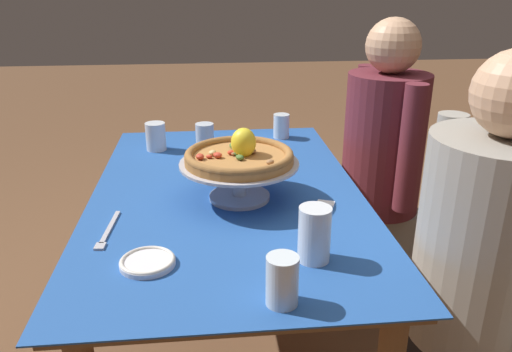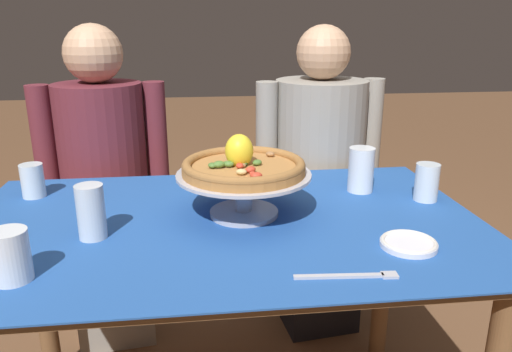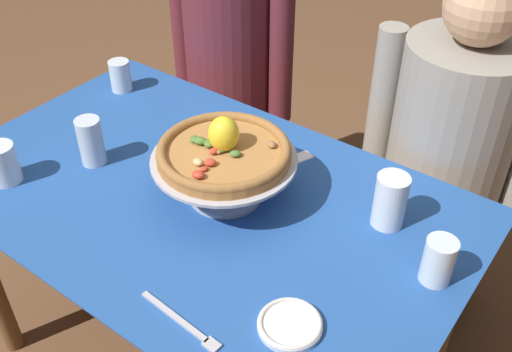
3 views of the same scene
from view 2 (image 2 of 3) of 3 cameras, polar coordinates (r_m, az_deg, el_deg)
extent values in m
cylinder|color=brown|center=(1.79, -23.61, -12.69)|extent=(0.06, 0.06, 0.69)
cylinder|color=brown|center=(1.82, 14.63, -11.08)|extent=(0.06, 0.06, 0.69)
cube|color=brown|center=(1.26, -3.85, -5.94)|extent=(1.28, 0.78, 0.02)
cube|color=#23519E|center=(1.25, -3.86, -5.33)|extent=(1.32, 0.82, 0.00)
cylinder|color=#B7B7C1|center=(1.28, -1.40, -4.28)|extent=(0.18, 0.18, 0.01)
cylinder|color=#B7B7C1|center=(1.27, -1.42, -2.04)|extent=(0.04, 0.04, 0.09)
cylinder|color=#B7B7C1|center=(1.25, -1.44, 0.17)|extent=(0.35, 0.35, 0.01)
cylinder|color=#AD753D|center=(1.25, -1.44, 0.77)|extent=(0.31, 0.31, 0.02)
torus|color=olive|center=(1.24, -1.45, 1.37)|extent=(0.31, 0.31, 0.02)
ellipsoid|color=#C63D28|center=(1.16, -0.41, 0.29)|extent=(0.02, 0.02, 0.01)
ellipsoid|color=#4C7533|center=(1.24, -1.39, 1.48)|extent=(0.03, 0.03, 0.01)
ellipsoid|color=#996B42|center=(1.23, -1.60, 1.26)|extent=(0.02, 0.02, 0.01)
ellipsoid|color=#C63D28|center=(1.14, 0.02, 0.06)|extent=(0.03, 0.03, 0.02)
ellipsoid|color=#996B42|center=(1.27, -1.64, 1.82)|extent=(0.03, 0.03, 0.01)
ellipsoid|color=#996B42|center=(1.33, 1.65, 2.59)|extent=(0.03, 0.03, 0.01)
ellipsoid|color=#C63D28|center=(1.22, -1.92, 1.22)|extent=(0.02, 0.02, 0.01)
ellipsoid|color=tan|center=(1.27, -2.76, 1.98)|extent=(0.04, 0.04, 0.02)
ellipsoid|color=#4C7533|center=(1.23, -3.24, 1.42)|extent=(0.04, 0.03, 0.02)
ellipsoid|color=#4C7533|center=(1.24, -1.46, 1.49)|extent=(0.02, 0.03, 0.01)
ellipsoid|color=#4C7533|center=(1.22, -5.14, 1.25)|extent=(0.03, 0.03, 0.01)
ellipsoid|color=tan|center=(1.17, -1.72, 0.49)|extent=(0.03, 0.03, 0.01)
ellipsoid|color=#C63D28|center=(1.18, -0.64, 0.76)|extent=(0.04, 0.04, 0.02)
ellipsoid|color=#4C7533|center=(1.24, 0.14, 1.59)|extent=(0.03, 0.03, 0.01)
ellipsoid|color=#4C7533|center=(1.23, -4.35, 1.37)|extent=(0.04, 0.03, 0.02)
ellipsoid|color=#996B42|center=(1.28, -2.39, 2.00)|extent=(0.03, 0.03, 0.01)
ellipsoid|color=yellow|center=(1.25, -1.97, 2.96)|extent=(0.09, 0.09, 0.09)
cylinder|color=white|center=(1.48, 12.16, 0.73)|extent=(0.08, 0.08, 0.13)
cylinder|color=silver|center=(1.49, 12.08, -0.48)|extent=(0.07, 0.07, 0.07)
cylinder|color=white|center=(1.07, -26.77, -8.32)|extent=(0.08, 0.08, 0.10)
cylinder|color=silver|center=(1.08, -26.56, -9.64)|extent=(0.07, 0.07, 0.05)
cylinder|color=silver|center=(1.19, -18.71, -3.98)|extent=(0.07, 0.07, 0.13)
cylinder|color=silver|center=(1.20, -18.63, -4.71)|extent=(0.06, 0.06, 0.10)
cylinder|color=silver|center=(1.54, -24.63, -0.49)|extent=(0.06, 0.06, 0.10)
cylinder|color=silver|center=(1.55, -24.54, -1.19)|extent=(0.06, 0.06, 0.06)
cylinder|color=silver|center=(1.45, 19.31, -0.69)|extent=(0.07, 0.07, 0.11)
cylinder|color=silver|center=(1.46, 19.25, -1.27)|extent=(0.06, 0.06, 0.07)
cylinder|color=white|center=(1.16, 17.38, -7.62)|extent=(0.13, 0.13, 0.01)
torus|color=silver|center=(1.16, 17.41, -7.36)|extent=(0.13, 0.13, 0.01)
cube|color=#B7B7C1|center=(1.00, 9.63, -11.46)|extent=(0.18, 0.03, 0.01)
cube|color=#B7B7C1|center=(1.03, 15.32, -11.09)|extent=(0.03, 0.03, 0.01)
cube|color=white|center=(1.52, 0.19, -0.87)|extent=(0.05, 0.06, 0.00)
cube|color=gray|center=(2.07, -16.11, -11.44)|extent=(0.32, 0.35, 0.44)
cylinder|color=maroon|center=(1.88, -17.38, 1.94)|extent=(0.35, 0.35, 0.55)
sphere|color=tan|center=(1.82, -18.49, 13.41)|extent=(0.20, 0.20, 0.20)
cylinder|color=maroon|center=(1.90, -23.41, 2.68)|extent=(0.08, 0.08, 0.47)
cylinder|color=maroon|center=(1.87, -11.49, 3.61)|extent=(0.08, 0.08, 0.47)
cube|color=black|center=(2.07, 6.87, -10.48)|extent=(0.32, 0.35, 0.47)
cylinder|color=gray|center=(1.89, 7.42, 3.00)|extent=(0.38, 0.38, 0.53)
sphere|color=tan|center=(1.83, 7.88, 14.10)|extent=(0.20, 0.20, 0.20)
cylinder|color=gray|center=(1.81, 1.24, 3.83)|extent=(0.08, 0.08, 0.45)
cylinder|color=gray|center=(1.96, 13.22, 4.45)|extent=(0.08, 0.08, 0.45)
camera|label=1|loc=(1.84, 48.69, 15.96)|focal=35.28mm
camera|label=3|loc=(1.01, 70.71, 33.59)|focal=41.49mm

